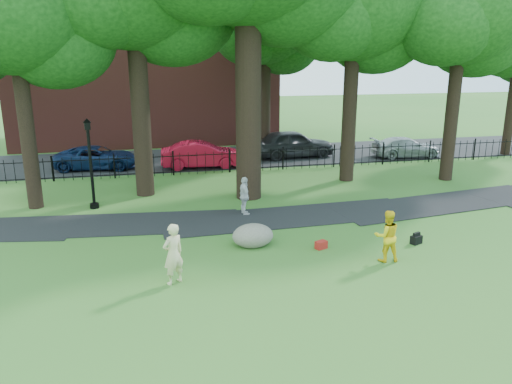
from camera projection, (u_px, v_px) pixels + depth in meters
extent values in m
plane|color=#306924|center=(295.00, 257.00, 15.76)|extent=(120.00, 120.00, 0.00)
cube|color=black|center=(290.00, 217.00, 19.64)|extent=(36.07, 3.85, 0.03)
cube|color=black|center=(219.00, 158.00, 30.80)|extent=(80.00, 7.00, 0.02)
cube|color=black|center=(229.00, 154.00, 26.76)|extent=(44.00, 0.04, 0.04)
cube|color=black|center=(230.00, 169.00, 26.99)|extent=(44.00, 0.04, 0.04)
cube|color=maroon|center=(145.00, 57.00, 35.85)|extent=(18.00, 8.00, 12.00)
cylinder|color=black|center=(248.00, 77.00, 20.93)|extent=(1.10, 1.10, 10.50)
cylinder|color=black|center=(25.00, 115.00, 19.86)|extent=(0.60, 0.60, 7.70)
ellipsoid|color=#0E360E|center=(12.00, 7.00, 18.77)|extent=(6.00, 6.00, 5.10)
ellipsoid|color=#0E360E|center=(56.00, 38.00, 20.05)|extent=(4.80, 4.80, 4.08)
cylinder|color=black|center=(140.00, 93.00, 21.57)|extent=(0.80, 0.80, 9.10)
ellipsoid|color=#0E360E|center=(172.00, 10.00, 21.82)|extent=(5.76, 5.76, 4.90)
cylinder|color=black|center=(350.00, 96.00, 24.27)|extent=(0.70, 0.70, 8.40)
ellipsoid|color=#0E360E|center=(375.00, 28.00, 24.49)|extent=(5.28, 5.28, 4.49)
ellipsoid|color=#0E360E|center=(333.00, 14.00, 22.37)|extent=(4.95, 4.95, 4.21)
cylinder|color=black|center=(453.00, 100.00, 24.44)|extent=(0.64, 0.64, 8.05)
ellipsoid|color=#0E360E|center=(463.00, 8.00, 23.30)|extent=(6.20, 6.20, 5.27)
ellipsoid|color=#0E360E|center=(476.00, 34.00, 24.64)|extent=(4.96, 4.96, 4.22)
ellipsoid|color=#0E360E|center=(446.00, 22.00, 22.64)|extent=(4.65, 4.65, 3.95)
imported|color=beige|center=(173.00, 254.00, 13.75)|extent=(0.76, 0.69, 1.75)
imported|color=yellow|center=(387.00, 236.00, 15.29)|extent=(0.86, 0.70, 1.63)
imported|color=silver|center=(244.00, 196.00, 19.71)|extent=(0.48, 0.95, 1.55)
ellipsoid|color=#666255|center=(253.00, 234.00, 16.62)|extent=(1.47, 1.16, 0.81)
cylinder|color=black|center=(91.00, 170.00, 20.34)|extent=(0.12, 0.12, 3.29)
cylinder|color=black|center=(95.00, 206.00, 20.75)|extent=(0.37, 0.37, 0.21)
cube|color=black|center=(87.00, 126.00, 19.86)|extent=(0.26, 0.26, 0.31)
cone|color=black|center=(87.00, 120.00, 19.80)|extent=(0.33, 0.33, 0.16)
cube|color=black|center=(416.00, 240.00, 16.85)|extent=(0.44, 0.37, 0.29)
cube|color=maroon|center=(321.00, 245.00, 16.43)|extent=(0.45, 0.37, 0.26)
imported|color=red|center=(201.00, 155.00, 27.96)|extent=(4.56, 1.79, 1.48)
imported|color=#0E2047|center=(97.00, 158.00, 27.69)|extent=(4.75, 2.57, 1.27)
imported|color=black|center=(293.00, 144.00, 30.74)|extent=(5.14, 2.32, 1.71)
imported|color=#9CA0A4|center=(406.00, 147.00, 30.86)|extent=(4.33, 1.98, 1.23)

